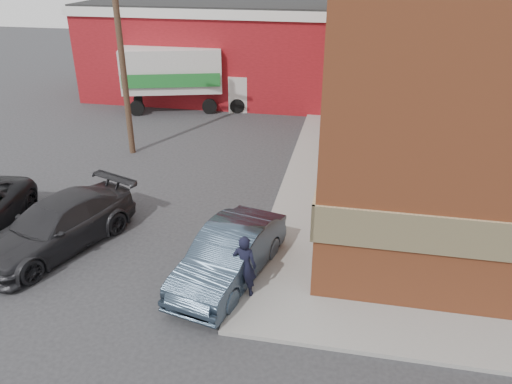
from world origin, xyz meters
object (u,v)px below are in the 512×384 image
at_px(suv_b, 57,225).
at_px(sedan, 229,255).
at_px(utility_pole, 120,45).
at_px(man, 244,266).
at_px(warehouse, 224,48).
at_px(box_truck, 185,74).

bearing_deg(suv_b, sedan, 14.90).
distance_m(utility_pole, man, 12.37).
bearing_deg(man, utility_pole, -47.17).
bearing_deg(man, suv_b, -7.33).
height_order(warehouse, utility_pole, utility_pole).
bearing_deg(warehouse, sedan, -75.07).
distance_m(warehouse, box_truck, 4.28).
relative_size(warehouse, sedan, 3.55).
xyz_separation_m(man, suv_b, (-6.13, 1.29, -0.23)).
xyz_separation_m(warehouse, man, (5.80, -20.25, -1.82)).
height_order(warehouse, box_truck, warehouse).
distance_m(man, sedan, 0.99).
xyz_separation_m(sedan, box_truck, (-6.47, 15.49, 1.27)).
xyz_separation_m(man, box_truck, (-7.07, 16.24, 1.03)).
bearing_deg(box_truck, suv_b, -102.93).
distance_m(warehouse, man, 21.14).
relative_size(warehouse, utility_pole, 1.81).
height_order(sedan, box_truck, box_truck).
bearing_deg(warehouse, suv_b, -91.01).
bearing_deg(sedan, utility_pole, 141.13).
bearing_deg(suv_b, man, 8.60).
relative_size(utility_pole, man, 5.18).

